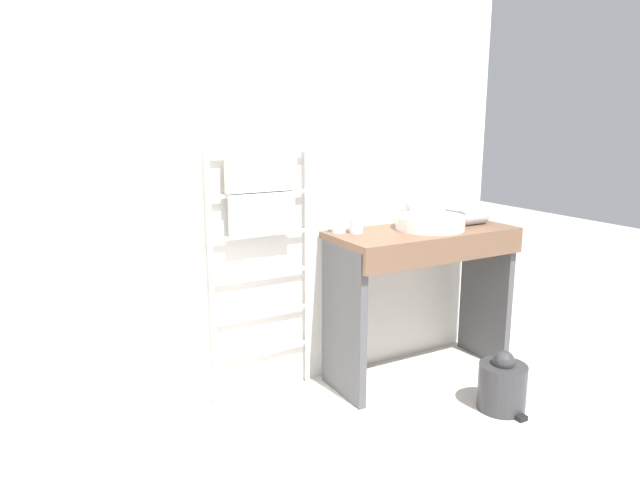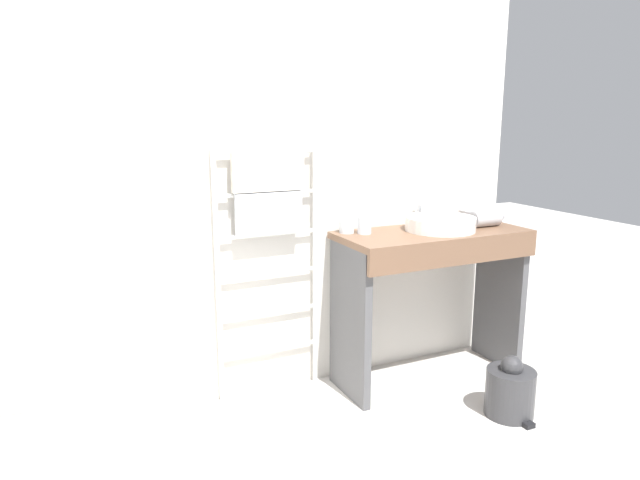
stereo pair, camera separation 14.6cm
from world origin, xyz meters
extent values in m
cube|color=silver|center=(0.00, 1.47, 1.28)|extent=(2.99, 0.12, 2.56)
cylinder|color=white|center=(-1.08, 1.01, 0.21)|extent=(0.39, 0.39, 0.43)
cylinder|color=white|center=(-1.08, 1.01, 0.44)|extent=(0.41, 0.41, 0.02)
cube|color=white|center=(-1.08, 1.26, 0.61)|extent=(0.38, 0.15, 0.36)
cylinder|color=silver|center=(-1.08, 1.26, 0.80)|extent=(0.05, 0.05, 0.01)
cylinder|color=white|center=(-0.24, 1.38, 0.65)|extent=(0.02, 0.02, 1.30)
cylinder|color=white|center=(0.28, 1.38, 0.65)|extent=(0.02, 0.02, 1.30)
cylinder|color=white|center=(0.02, 1.38, 0.23)|extent=(0.51, 0.02, 0.02)
cylinder|color=white|center=(0.02, 1.38, 0.44)|extent=(0.51, 0.02, 0.02)
cylinder|color=white|center=(0.02, 1.38, 0.64)|extent=(0.51, 0.02, 0.02)
cylinder|color=white|center=(0.02, 1.38, 0.84)|extent=(0.51, 0.02, 0.02)
cylinder|color=white|center=(0.02, 1.38, 1.04)|extent=(0.51, 0.02, 0.02)
cylinder|color=white|center=(0.02, 1.38, 1.24)|extent=(0.51, 0.02, 0.02)
cube|color=silver|center=(0.02, 1.35, 1.16)|extent=(0.36, 0.04, 0.20)
cube|color=silver|center=(0.02, 1.35, 0.95)|extent=(0.33, 0.04, 0.20)
cube|color=brown|center=(0.86, 1.18, 0.81)|extent=(1.01, 0.44, 0.03)
cube|color=brown|center=(0.86, 0.97, 0.74)|extent=(1.01, 0.02, 0.10)
cube|color=#4C4C4F|center=(0.38, 1.18, 0.39)|extent=(0.04, 0.38, 0.79)
cube|color=#4C4C4F|center=(1.35, 1.18, 0.39)|extent=(0.04, 0.38, 0.79)
cylinder|color=white|center=(0.91, 1.17, 0.86)|extent=(0.37, 0.37, 0.07)
cylinder|color=silver|center=(0.91, 1.17, 0.89)|extent=(0.30, 0.30, 0.01)
cylinder|color=silver|center=(0.91, 1.37, 0.89)|extent=(0.02, 0.02, 0.13)
cylinder|color=silver|center=(0.91, 1.32, 0.94)|extent=(0.02, 0.09, 0.02)
cylinder|color=silver|center=(0.43, 1.32, 0.87)|extent=(0.08, 0.08, 0.09)
cylinder|color=silver|center=(0.51, 1.27, 0.87)|extent=(0.07, 0.07, 0.09)
cylinder|color=#B7B7BC|center=(1.19, 1.16, 0.87)|extent=(0.17, 0.09, 0.09)
cone|color=#9C9CA0|center=(1.31, 1.16, 0.87)|extent=(0.06, 0.08, 0.08)
cube|color=#B7B7BC|center=(1.16, 1.25, 0.87)|extent=(0.05, 0.10, 0.06)
cylinder|color=#333335|center=(0.98, 0.67, 0.11)|extent=(0.23, 0.23, 0.23)
sphere|color=#333335|center=(0.98, 0.67, 0.25)|extent=(0.10, 0.10, 0.10)
cube|color=black|center=(0.98, 0.54, 0.01)|extent=(0.05, 0.04, 0.02)
camera|label=1|loc=(-1.04, -1.15, 1.41)|focal=32.00mm
camera|label=2|loc=(-0.91, -1.22, 1.41)|focal=32.00mm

